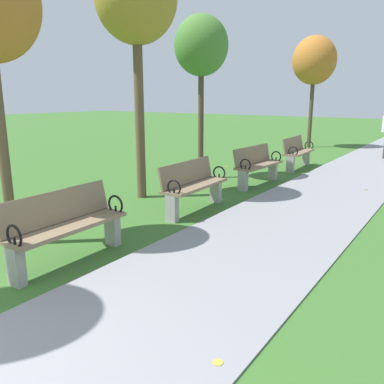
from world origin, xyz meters
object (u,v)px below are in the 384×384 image
(tree_4, at_px, (201,47))
(park_bench_4, at_px, (257,164))
(park_bench_3, at_px, (193,185))
(tree_5, at_px, (314,61))
(park_bench_5, at_px, (297,152))
(tree_3, at_px, (136,0))
(park_bench_2, at_px, (66,225))

(tree_4, bearing_deg, park_bench_4, 3.05)
(park_bench_3, distance_m, tree_5, 10.81)
(park_bench_4, bearing_deg, tree_4, -176.95)
(park_bench_5, distance_m, tree_4, 4.12)
(park_bench_3, height_order, tree_5, tree_5)
(park_bench_4, relative_size, park_bench_5, 1.00)
(tree_3, xyz_separation_m, tree_5, (0.10, 10.10, -0.39))
(park_bench_2, height_order, tree_4, tree_4)
(park_bench_3, bearing_deg, park_bench_5, 90.00)
(park_bench_4, relative_size, tree_4, 0.41)
(park_bench_5, xyz_separation_m, tree_5, (-1.34, 5.03, 2.89))
(park_bench_2, xyz_separation_m, park_bench_3, (0.00, 2.79, 0.00))
(tree_4, bearing_deg, park_bench_2, -74.06)
(park_bench_2, relative_size, park_bench_3, 1.00)
(park_bench_3, bearing_deg, tree_5, 97.40)
(park_bench_5, height_order, tree_5, tree_5)
(park_bench_2, distance_m, tree_4, 6.18)
(park_bench_2, bearing_deg, tree_5, 95.84)
(park_bench_2, bearing_deg, tree_4, 105.94)
(tree_4, height_order, tree_5, tree_5)
(park_bench_2, height_order, park_bench_5, same)
(tree_3, bearing_deg, park_bench_3, -8.87)
(park_bench_4, xyz_separation_m, tree_5, (-1.34, 7.68, 2.89))
(park_bench_5, relative_size, tree_5, 0.37)
(park_bench_5, bearing_deg, tree_3, -105.87)
(park_bench_4, bearing_deg, park_bench_2, -90.00)
(park_bench_2, relative_size, tree_5, 0.37)
(park_bench_4, bearing_deg, tree_5, 99.91)
(park_bench_3, distance_m, tree_3, 3.59)
(park_bench_5, distance_m, tree_5, 5.95)
(tree_3, relative_size, tree_5, 1.08)
(park_bench_2, xyz_separation_m, park_bench_4, (0.00, 5.44, 0.00))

